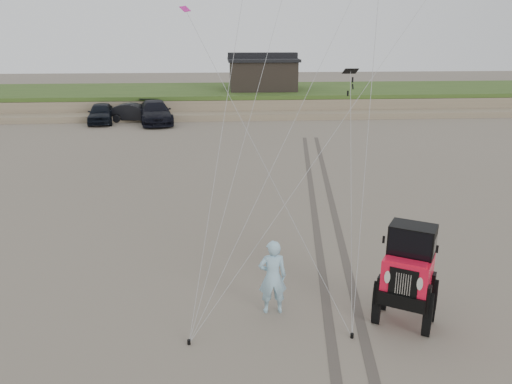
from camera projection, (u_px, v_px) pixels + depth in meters
ground at (310, 330)px, 12.17m from camera, size 160.00×160.00×0.00m
dune_ridge at (241, 99)px, 47.51m from camera, size 160.00×14.25×1.73m
cabin at (262, 73)px, 46.43m from camera, size 6.40×5.40×3.35m
truck_a at (101, 113)px, 39.42m from camera, size 2.36×4.77×1.56m
truck_b at (135, 113)px, 40.03m from camera, size 4.52×2.15×1.43m
truck_c at (155, 112)px, 39.28m from camera, size 3.53×6.26×1.71m
jeep at (406, 286)px, 12.16m from camera, size 4.85×5.92×2.04m
man at (273, 277)px, 12.67m from camera, size 0.74×0.49×2.00m
stake_main at (189, 342)px, 11.59m from camera, size 0.08×0.08×0.12m
stake_aux at (352, 336)px, 11.83m from camera, size 0.08×0.08×0.12m
tire_tracks at (324, 214)px, 19.90m from camera, size 5.22×29.74×0.01m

